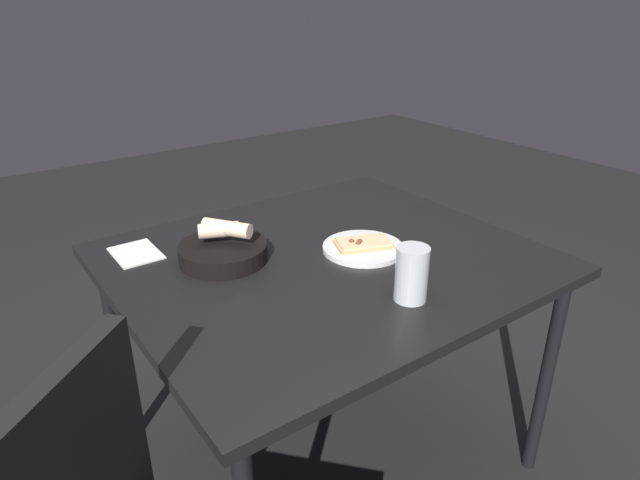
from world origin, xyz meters
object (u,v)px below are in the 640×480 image
at_px(dining_table, 326,274).
at_px(pizza_plate, 363,247).
at_px(bread_basket, 223,250).
at_px(beer_glass, 411,277).

relative_size(dining_table, pizza_plate, 4.84).
bearing_deg(bread_basket, beer_glass, 31.02).
bearing_deg(beer_glass, dining_table, -175.47).
relative_size(bread_basket, beer_glass, 1.77).
distance_m(dining_table, bread_basket, 0.30).
bearing_deg(pizza_plate, beer_glass, -16.73).
xyz_separation_m(dining_table, pizza_plate, (0.03, 0.11, 0.07)).
bearing_deg(bread_basket, dining_table, 60.28).
xyz_separation_m(dining_table, beer_glass, (0.31, 0.02, 0.12)).
bearing_deg(dining_table, bread_basket, -119.72).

